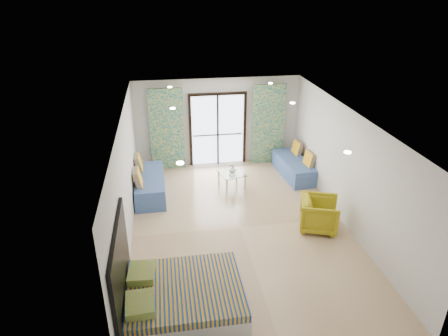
{
  "coord_description": "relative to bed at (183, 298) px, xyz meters",
  "views": [
    {
      "loc": [
        -1.6,
        -7.76,
        5.28
      ],
      "look_at": [
        -0.25,
        0.89,
        1.15
      ],
      "focal_mm": 32.0,
      "sensor_mm": 36.0,
      "label": 1
    }
  ],
  "objects": [
    {
      "name": "headboard",
      "position": [
        -0.98,
        -0.0,
        0.76
      ],
      "size": [
        0.06,
        2.1,
        1.5
      ],
      "primitive_type": "cube",
      "color": "black",
      "rests_on": "floor"
    },
    {
      "name": "coffee_table",
      "position": [
        1.63,
        4.49,
        0.09
      ],
      "size": [
        0.78,
        0.78,
        0.74
      ],
      "rotation": [
        0.0,
        0.0,
        0.26
      ],
      "color": "silver",
      "rests_on": "floor"
    },
    {
      "name": "curtain_right",
      "position": [
        3.03,
        6.0,
        0.96
      ],
      "size": [
        1.0,
        0.1,
        2.5
      ],
      "primitive_type": "cube",
      "color": "white",
      "rests_on": "floor"
    },
    {
      "name": "switch_plate",
      "position": [
        -0.99,
        1.25,
        0.76
      ],
      "size": [
        0.02,
        0.1,
        0.1
      ],
      "primitive_type": "cube",
      "color": "silver",
      "rests_on": "wall_left"
    },
    {
      "name": "wall_front",
      "position": [
        1.48,
        -1.32,
        1.06
      ],
      "size": [
        5.0,
        0.01,
        2.7
      ],
      "primitive_type": null,
      "color": "silver",
      "rests_on": "ground"
    },
    {
      "name": "vase",
      "position": [
        1.65,
        4.51,
        0.23
      ],
      "size": [
        0.27,
        0.27,
        0.2
      ],
      "primitive_type": "imported",
      "rotation": [
        0.0,
        0.0,
        -0.38
      ],
      "color": "white",
      "rests_on": "coffee_table"
    },
    {
      "name": "downlight_f",
      "position": [
        2.88,
        5.43,
        2.38
      ],
      "size": [
        0.12,
        0.12,
        0.02
      ],
      "primitive_type": "cylinder",
      "color": "#FFE0B2",
      "rests_on": "ceiling"
    },
    {
      "name": "wall_right",
      "position": [
        3.98,
        2.43,
        1.06
      ],
      "size": [
        0.01,
        7.5,
        2.7
      ],
      "primitive_type": null,
      "color": "silver",
      "rests_on": "ground"
    },
    {
      "name": "downlight_e",
      "position": [
        0.08,
        5.43,
        2.38
      ],
      "size": [
        0.12,
        0.12,
        0.02
      ],
      "primitive_type": "cylinder",
      "color": "#FFE0B2",
      "rests_on": "ceiling"
    },
    {
      "name": "wall_back",
      "position": [
        1.48,
        6.18,
        1.06
      ],
      "size": [
        5.0,
        0.01,
        2.7
      ],
      "primitive_type": null,
      "color": "silver",
      "rests_on": "ground"
    },
    {
      "name": "ceiling",
      "position": [
        1.48,
        2.43,
        2.41
      ],
      "size": [
        5.0,
        7.5,
        0.01
      ],
      "primitive_type": null,
      "color": "silver",
      "rests_on": "ground"
    },
    {
      "name": "downlight_d",
      "position": [
        2.88,
        3.43,
        2.38
      ],
      "size": [
        0.12,
        0.12,
        0.02
      ],
      "primitive_type": "cylinder",
      "color": "#FFE0B2",
      "rests_on": "ceiling"
    },
    {
      "name": "daybed_left",
      "position": [
        -0.64,
        4.4,
        0.02
      ],
      "size": [
        0.81,
        2.01,
        0.98
      ],
      "rotation": [
        0.0,
        0.0,
        0.02
      ],
      "color": "#3F5C97",
      "rests_on": "floor"
    },
    {
      "name": "wall_left",
      "position": [
        -1.02,
        2.43,
        1.06
      ],
      "size": [
        0.01,
        7.5,
        2.7
      ],
      "primitive_type": null,
      "color": "silver",
      "rests_on": "ground"
    },
    {
      "name": "curtain_left",
      "position": [
        -0.07,
        6.0,
        0.96
      ],
      "size": [
        1.0,
        0.1,
        2.5
      ],
      "primitive_type": "cube",
      "color": "white",
      "rests_on": "floor"
    },
    {
      "name": "balcony_door",
      "position": [
        1.48,
        6.16,
        0.97
      ],
      "size": [
        1.76,
        0.08,
        2.28
      ],
      "color": "black",
      "rests_on": "floor"
    },
    {
      "name": "downlight_a",
      "position": [
        0.08,
        0.43,
        2.38
      ],
      "size": [
        0.12,
        0.12,
        0.02
      ],
      "primitive_type": "cylinder",
      "color": "#FFE0B2",
      "rests_on": "ceiling"
    },
    {
      "name": "balcony_rail",
      "position": [
        1.48,
        6.16,
        0.66
      ],
      "size": [
        1.52,
        0.03,
        0.04
      ],
      "primitive_type": "cube",
      "color": "#595451",
      "rests_on": "balcony_door"
    },
    {
      "name": "armchair",
      "position": [
        3.27,
        2.12,
        0.14
      ],
      "size": [
        1.0,
        1.04,
        0.85
      ],
      "primitive_type": "imported",
      "rotation": [
        0.0,
        0.0,
        1.24
      ],
      "color": "#A59515",
      "rests_on": "floor"
    },
    {
      "name": "floor",
      "position": [
        1.48,
        2.43,
        -0.29
      ],
      "size": [
        5.0,
        7.5,
        0.01
      ],
      "primitive_type": null,
      "color": "tan",
      "rests_on": "ground"
    },
    {
      "name": "downlight_c",
      "position": [
        0.08,
        3.43,
        2.38
      ],
      "size": [
        0.12,
        0.12,
        0.02
      ],
      "primitive_type": "cylinder",
      "color": "#FFE0B2",
      "rests_on": "ceiling"
    },
    {
      "name": "daybed_right",
      "position": [
        3.59,
        4.92,
        -0.01
      ],
      "size": [
        0.88,
        1.89,
        0.9
      ],
      "rotation": [
        0.0,
        0.0,
        0.09
      ],
      "color": "#3F5C97",
      "rests_on": "floor"
    },
    {
      "name": "bed",
      "position": [
        0.0,
        0.0,
        0.0
      ],
      "size": [
        2.01,
        1.64,
        0.69
      ],
      "color": "silver",
      "rests_on": "floor"
    },
    {
      "name": "downlight_b",
      "position": [
        2.88,
        0.43,
        2.38
      ],
      "size": [
        0.12,
        0.12,
        0.02
      ],
      "primitive_type": "cylinder",
      "color": "#FFE0B2",
      "rests_on": "ceiling"
    }
  ]
}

